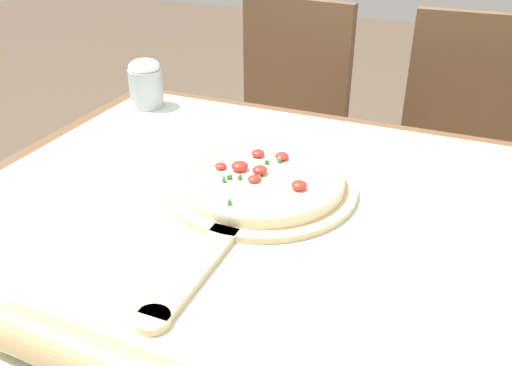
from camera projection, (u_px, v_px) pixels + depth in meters
The scene contains 7 objects.
dining_table at pixel (246, 269), 0.97m from camera, with size 1.11×1.04×0.72m.
towel_cloth at pixel (246, 220), 0.92m from camera, with size 1.03×0.96×0.00m.
pizza_peel at pixel (257, 194), 0.98m from camera, with size 0.35×0.57×0.01m.
pizza at pixel (262, 178), 0.99m from camera, with size 0.30×0.30×0.04m.
chair_left at pixel (282, 121), 1.80m from camera, with size 0.44×0.44×0.91m.
chair_right at pixel (461, 149), 1.61m from camera, with size 0.41×0.41×0.91m.
flour_cup at pixel (146, 83), 1.35m from camera, with size 0.08×0.08×0.12m.
Camera 1 is at (0.31, -0.70, 1.22)m, focal length 38.00 mm.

